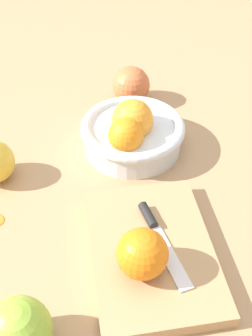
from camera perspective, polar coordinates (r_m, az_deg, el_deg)
ground_plane at (r=0.73m, az=-5.77°, el=-3.96°), size 2.40×2.40×0.00m
bowl at (r=0.80m, az=0.77°, el=4.59°), size 0.19×0.19×0.10m
cutting_board at (r=0.65m, az=3.24°, el=-10.68°), size 0.27×0.20×0.02m
orange_on_board at (r=0.59m, az=2.10°, el=-10.89°), size 0.07×0.07×0.07m
knife at (r=0.65m, az=3.95°, el=-8.22°), size 0.16×0.03×0.01m
apple_front_right at (r=0.57m, az=-13.60°, el=-19.54°), size 0.08×0.08×0.08m
apple_back_left at (r=0.93m, az=0.66°, el=10.53°), size 0.08×0.08×0.08m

